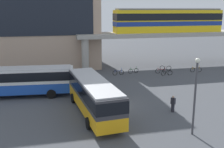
# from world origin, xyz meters

# --- Properties ---
(ground_plane) EXTENTS (120.00, 120.00, 0.00)m
(ground_plane) POSITION_xyz_m (0.00, 10.00, 0.00)
(ground_plane) COLOR #47494F
(station_building) EXTENTS (25.58, 16.09, 20.63)m
(station_building) POSITION_xyz_m (-10.77, 24.37, 10.32)
(station_building) COLOR tan
(station_building) RESTS_ON ground_plane
(elevated_platform) EXTENTS (32.96, 5.67, 5.69)m
(elevated_platform) POSITION_xyz_m (14.54, 17.22, 4.87)
(elevated_platform) COLOR #ADA89E
(elevated_platform) RESTS_ON ground_plane
(train) EXTENTS (18.24, 2.96, 3.84)m
(train) POSITION_xyz_m (13.45, 17.22, 7.65)
(train) COLOR yellow
(train) RESTS_ON elevated_platform
(bus_main) EXTENTS (3.59, 11.23, 3.22)m
(bus_main) POSITION_xyz_m (-2.30, -1.76, 1.99)
(bus_main) COLOR orange
(bus_main) RESTS_ON ground_plane
(bus_secondary) EXTENTS (11.21, 3.45, 3.22)m
(bus_secondary) POSITION_xyz_m (-8.99, 5.12, 1.99)
(bus_secondary) COLOR #1E4CB2
(bus_secondary) RESTS_ON ground_plane
(bicycle_green) EXTENTS (1.74, 0.55, 1.04)m
(bicycle_green) POSITION_xyz_m (6.22, 13.00, 0.36)
(bicycle_green) COLOR black
(bicycle_green) RESTS_ON ground_plane
(bicycle_silver) EXTENTS (1.73, 0.59, 1.04)m
(bicycle_silver) POSITION_xyz_m (11.81, 13.82, 0.36)
(bicycle_silver) COLOR black
(bicycle_silver) RESTS_ON ground_plane
(bicycle_black) EXTENTS (1.79, 0.09, 1.04)m
(bicycle_black) POSITION_xyz_m (10.56, 10.60, 0.36)
(bicycle_black) COLOR black
(bicycle_black) RESTS_ON ground_plane
(bicycle_red) EXTENTS (1.76, 0.45, 1.04)m
(bicycle_red) POSITION_xyz_m (10.30, 11.94, 0.36)
(bicycle_red) COLOR black
(bicycle_red) RESTS_ON ground_plane
(bicycle_blue) EXTENTS (1.78, 0.32, 1.04)m
(bicycle_blue) POSITION_xyz_m (3.70, 12.38, 0.36)
(bicycle_blue) COLOR black
(bicycle_blue) RESTS_ON ground_plane
(bicycle_orange) EXTENTS (1.77, 0.37, 1.04)m
(bicycle_orange) POSITION_xyz_m (15.83, 11.56, 0.36)
(bicycle_orange) COLOR black
(bicycle_orange) RESTS_ON ground_plane
(pedestrian_near_building) EXTENTS (0.41, 0.47, 1.58)m
(pedestrian_near_building) POSITION_xyz_m (5.03, -2.98, 0.74)
(pedestrian_near_building) COLOR #26262D
(pedestrian_near_building) RESTS_ON ground_plane
(lamp_post) EXTENTS (0.36, 0.36, 5.97)m
(lamp_post) POSITION_xyz_m (4.45, -7.64, 3.54)
(lamp_post) COLOR #3F3F44
(lamp_post) RESTS_ON ground_plane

